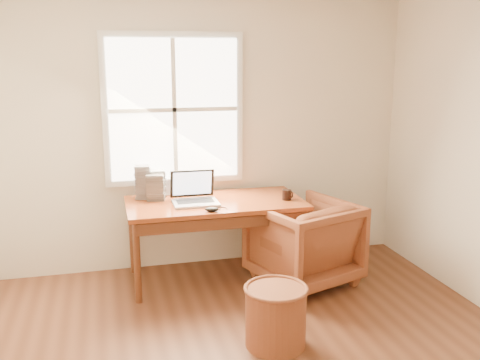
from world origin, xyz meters
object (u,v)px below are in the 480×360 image
object	(u,v)px
armchair	(304,242)
coffee_mug	(287,195)
wicker_stool	(276,317)
laptop	(195,190)
desk	(215,203)
cd_stack_a	(158,184)

from	to	relation	value
armchair	coffee_mug	size ratio (longest dim) A/B	9.00
wicker_stool	laptop	world-z (taller)	laptop
desk	laptop	xyz separation A→B (m)	(-0.19, -0.07, 0.16)
armchair	coffee_mug	bearing A→B (deg)	-73.52
armchair	wicker_stool	distance (m)	1.18
wicker_stool	laptop	size ratio (longest dim) A/B	1.14
cd_stack_a	wicker_stool	bearing A→B (deg)	-66.85
laptop	cd_stack_a	distance (m)	0.44
coffee_mug	wicker_stool	bearing A→B (deg)	-96.03
laptop	coffee_mug	world-z (taller)	laptop
laptop	wicker_stool	bearing A→B (deg)	-73.20
wicker_stool	cd_stack_a	world-z (taller)	cd_stack_a
armchair	cd_stack_a	size ratio (longest dim) A/B	3.28
desk	cd_stack_a	distance (m)	0.57
armchair	cd_stack_a	xyz separation A→B (m)	(-1.25, 0.54, 0.50)
wicker_stool	cd_stack_a	distance (m)	1.80
wicker_stool	cd_stack_a	size ratio (longest dim) A/B	1.69
desk	cd_stack_a	size ratio (longest dim) A/B	6.22
armchair	laptop	distance (m)	1.10
desk	wicker_stool	xyz separation A→B (m)	(0.17, -1.28, -0.51)
wicker_stool	cd_stack_a	bearing A→B (deg)	113.15
armchair	cd_stack_a	distance (m)	1.45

